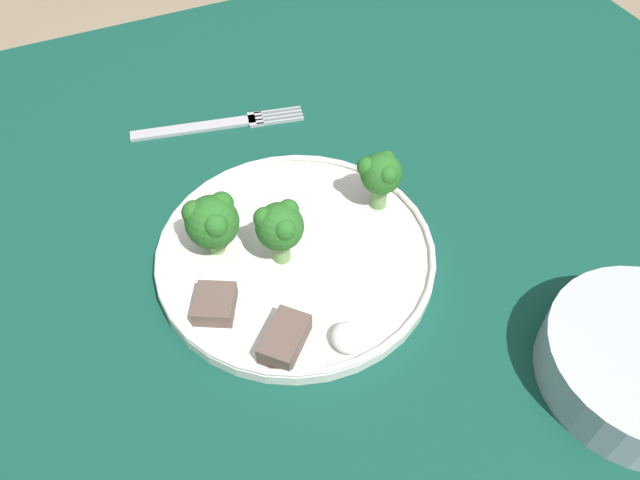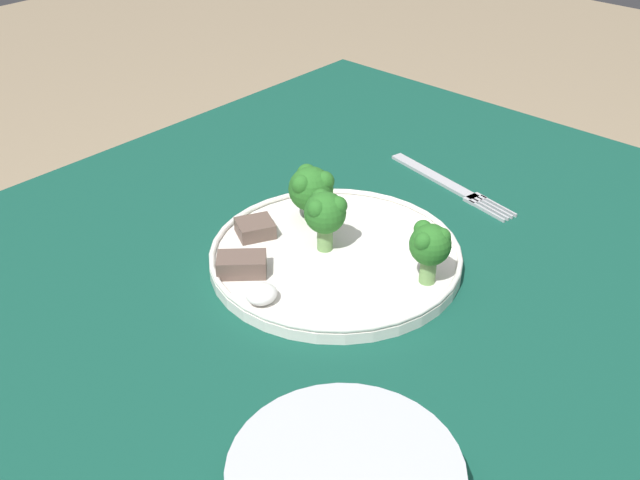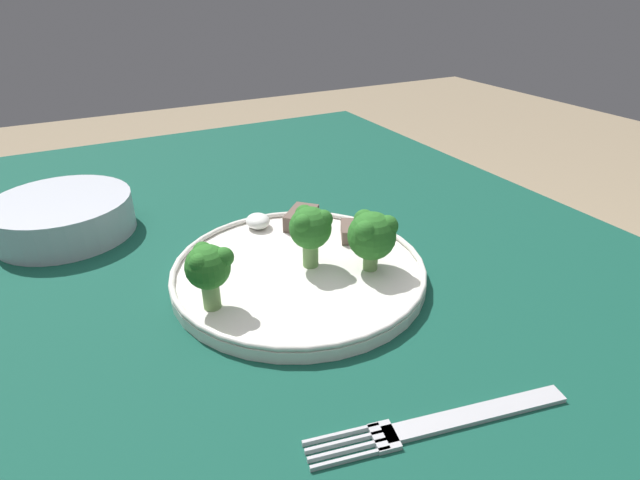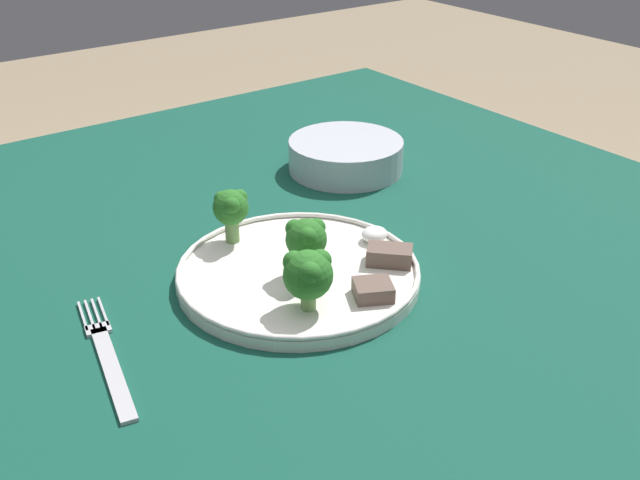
# 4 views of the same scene
# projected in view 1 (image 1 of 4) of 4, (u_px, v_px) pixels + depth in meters

# --- Properties ---
(table) EXTENTS (1.08, 1.01, 0.76)m
(table) POSITION_uv_depth(u_px,v_px,m) (403.00, 329.00, 0.67)
(table) COLOR #114738
(table) RESTS_ON ground_plane
(dinner_plate) EXTENTS (0.26, 0.26, 0.02)m
(dinner_plate) POSITION_uv_depth(u_px,v_px,m) (296.00, 254.00, 0.59)
(dinner_plate) COLOR white
(dinner_plate) RESTS_ON table
(fork) EXTENTS (0.06, 0.20, 0.00)m
(fork) POSITION_uv_depth(u_px,v_px,m) (217.00, 125.00, 0.72)
(fork) COLOR #B2B2B7
(fork) RESTS_ON table
(broccoli_floret_near_rim_left) EXTENTS (0.04, 0.04, 0.06)m
(broccoli_floret_near_rim_left) POSITION_uv_depth(u_px,v_px,m) (378.00, 175.00, 0.59)
(broccoli_floret_near_rim_left) COLOR #709E56
(broccoli_floret_near_rim_left) RESTS_ON dinner_plate
(broccoli_floret_center_left) EXTENTS (0.04, 0.04, 0.07)m
(broccoli_floret_center_left) POSITION_uv_depth(u_px,v_px,m) (280.00, 227.00, 0.55)
(broccoli_floret_center_left) COLOR #709E56
(broccoli_floret_center_left) RESTS_ON dinner_plate
(broccoli_floret_back_left) EXTENTS (0.05, 0.05, 0.06)m
(broccoli_floret_back_left) POSITION_uv_depth(u_px,v_px,m) (212.00, 221.00, 0.56)
(broccoli_floret_back_left) COLOR #709E56
(broccoli_floret_back_left) RESTS_ON dinner_plate
(meat_slice_front_slice) EXTENTS (0.06, 0.06, 0.02)m
(meat_slice_front_slice) POSITION_uv_depth(u_px,v_px,m) (285.00, 339.00, 0.51)
(meat_slice_front_slice) COLOR brown
(meat_slice_front_slice) RESTS_ON dinner_plate
(meat_slice_middle_slice) EXTENTS (0.05, 0.05, 0.02)m
(meat_slice_middle_slice) POSITION_uv_depth(u_px,v_px,m) (215.00, 304.00, 0.54)
(meat_slice_middle_slice) COLOR brown
(meat_slice_middle_slice) RESTS_ON dinner_plate
(sauce_dollop) EXTENTS (0.03, 0.03, 0.02)m
(sauce_dollop) POSITION_uv_depth(u_px,v_px,m) (348.00, 338.00, 0.52)
(sauce_dollop) COLOR white
(sauce_dollop) RESTS_ON dinner_plate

